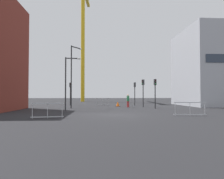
# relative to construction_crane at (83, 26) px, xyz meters

# --- Properties ---
(ground) EXTENTS (160.00, 160.00, 0.00)m
(ground) POSITION_rel_construction_crane_xyz_m (5.44, -30.84, -18.27)
(ground) COLOR black
(office_block) EXTENTS (9.34, 10.28, 11.56)m
(office_block) POSITION_rel_construction_crane_xyz_m (21.57, -17.88, -12.49)
(office_block) COLOR #A8AAB2
(office_block) RESTS_ON ground
(construction_crane) EXTENTS (2.03, 16.73, 28.62)m
(construction_crane) POSITION_rel_construction_crane_xyz_m (0.00, 0.00, 0.00)
(construction_crane) COLOR gold
(construction_crane) RESTS_ON ground
(streetlamp_tall) EXTENTS (1.24, 1.36, 7.72)m
(streetlamp_tall) POSITION_rel_construction_crane_xyz_m (0.74, -22.72, -13.76)
(streetlamp_tall) COLOR #232326
(streetlamp_tall) RESTS_ON ground
(streetlamp_short) EXTENTS (1.68, 0.28, 5.64)m
(streetlamp_short) POSITION_rel_construction_crane_xyz_m (0.73, -26.06, -14.86)
(streetlamp_short) COLOR #2D2D30
(streetlamp_short) RESTS_ON ground
(traffic_light_island) EXTENTS (0.27, 0.38, 3.51)m
(traffic_light_island) POSITION_rel_construction_crane_xyz_m (10.72, -24.09, -15.89)
(traffic_light_island) COLOR #232326
(traffic_light_island) RESTS_ON ground
(traffic_light_median) EXTENTS (0.39, 0.34, 3.66)m
(traffic_light_median) POSITION_rel_construction_crane_xyz_m (9.84, -21.52, -15.79)
(traffic_light_median) COLOR #2D2D30
(traffic_light_median) RESTS_ON ground
(traffic_light_near) EXTENTS (0.35, 0.38, 3.52)m
(traffic_light_near) POSITION_rel_construction_crane_xyz_m (-0.47, -16.37, -15.88)
(traffic_light_near) COLOR #232326
(traffic_light_near) RESTS_ON ground
(traffic_light_crosswalk) EXTENTS (0.29, 0.39, 3.53)m
(traffic_light_crosswalk) POSITION_rel_construction_crane_xyz_m (9.43, -17.57, -15.88)
(traffic_light_crosswalk) COLOR #2D2D30
(traffic_light_crosswalk) RESTS_ON ground
(pedestrian_walking) EXTENTS (0.34, 0.34, 1.71)m
(pedestrian_walking) POSITION_rel_construction_crane_xyz_m (7.83, -21.45, -17.28)
(pedestrian_walking) COLOR red
(pedestrian_walking) RESTS_ON ground
(safety_barrier_left_run) EXTENTS (2.55, 0.31, 1.08)m
(safety_barrier_left_run) POSITION_rel_construction_crane_xyz_m (11.22, -32.00, -17.71)
(safety_barrier_left_run) COLOR #B2B5BA
(safety_barrier_left_run) RESTS_ON ground
(safety_barrier_mid_span) EXTENTS (2.22, 0.38, 1.08)m
(safety_barrier_mid_span) POSITION_rel_construction_crane_xyz_m (0.46, -32.95, -17.71)
(safety_barrier_mid_span) COLOR #B2B5BA
(safety_barrier_mid_span) RESTS_ON ground
(safety_barrier_right_run) EXTENTS (2.05, 0.20, 1.08)m
(safety_barrier_right_run) POSITION_rel_construction_crane_xyz_m (4.52, -17.39, -17.71)
(safety_barrier_right_run) COLOR #9EA0A5
(safety_barrier_right_run) RESTS_ON ground
(traffic_cone_on_verge) EXTENTS (0.67, 0.67, 0.68)m
(traffic_cone_on_verge) POSITION_rel_construction_crane_xyz_m (6.67, -19.44, -17.95)
(traffic_cone_on_verge) COLOR black
(traffic_cone_on_verge) RESTS_ON ground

